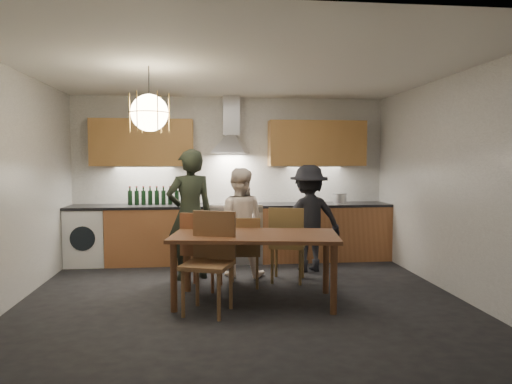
{
  "coord_description": "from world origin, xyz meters",
  "views": [
    {
      "loc": [
        -0.39,
        -5.15,
        1.59
      ],
      "look_at": [
        0.21,
        0.4,
        1.2
      ],
      "focal_mm": 32.0,
      "sensor_mm": 36.0,
      "label": 1
    }
  ],
  "objects": [
    {
      "name": "ground",
      "position": [
        0.0,
        0.0,
        0.0
      ],
      "size": [
        5.0,
        5.0,
        0.0
      ],
      "primitive_type": "plane",
      "color": "black",
      "rests_on": "ground"
    },
    {
      "name": "room_shell",
      "position": [
        0.0,
        0.0,
        1.71
      ],
      "size": [
        5.02,
        4.52,
        2.61
      ],
      "color": "white",
      "rests_on": "ground"
    },
    {
      "name": "counter_run",
      "position": [
        0.02,
        1.95,
        0.45
      ],
      "size": [
        5.0,
        0.62,
        0.9
      ],
      "color": "#BC7848",
      "rests_on": "ground"
    },
    {
      "name": "range_stove",
      "position": [
        0.0,
        1.94,
        0.44
      ],
      "size": [
        0.9,
        0.6,
        0.92
      ],
      "color": "silver",
      "rests_on": "ground"
    },
    {
      "name": "wall_fixtures",
      "position": [
        0.0,
        2.07,
        1.87
      ],
      "size": [
        4.3,
        0.54,
        1.1
      ],
      "color": "#C08A49",
      "rests_on": "ground"
    },
    {
      "name": "pendant_lamp",
      "position": [
        -1.0,
        -0.1,
        2.1
      ],
      "size": [
        0.43,
        0.43,
        0.7
      ],
      "color": "black",
      "rests_on": "ground"
    },
    {
      "name": "dining_table",
      "position": [
        0.14,
        -0.15,
        0.68
      ],
      "size": [
        1.95,
        1.18,
        0.77
      ],
      "rotation": [
        0.0,
        0.0,
        -0.15
      ],
      "color": "brown",
      "rests_on": "ground"
    },
    {
      "name": "chair_back_left",
      "position": [
        -0.47,
        0.38,
        0.55
      ],
      "size": [
        0.55,
        0.55,
        0.96
      ],
      "rotation": [
        0.0,
        0.0,
        2.82
      ],
      "color": "brown",
      "rests_on": "ground"
    },
    {
      "name": "chair_back_mid",
      "position": [
        0.07,
        0.44,
        0.51
      ],
      "size": [
        0.44,
        0.44,
        0.89
      ],
      "rotation": [
        0.0,
        0.0,
        3.03
      ],
      "color": "brown",
      "rests_on": "ground"
    },
    {
      "name": "chair_back_right",
      "position": [
        0.64,
        0.6,
        0.57
      ],
      "size": [
        0.56,
        0.56,
        0.99
      ],
      "rotation": [
        0.0,
        0.0,
        2.85
      ],
      "color": "brown",
      "rests_on": "ground"
    },
    {
      "name": "chair_front",
      "position": [
        -0.36,
        -0.38,
        0.6
      ],
      "size": [
        0.61,
        0.61,
        1.05
      ],
      "rotation": [
        0.0,
        0.0,
        -0.37
      ],
      "color": "brown",
      "rests_on": "ground"
    },
    {
      "name": "person_left",
      "position": [
        -0.62,
        0.94,
        0.87
      ],
      "size": [
        0.73,
        0.59,
        1.74
      ],
      "primitive_type": "imported",
      "rotation": [
        0.0,
        0.0,
        3.46
      ],
      "color": "black",
      "rests_on": "ground"
    },
    {
      "name": "person_mid",
      "position": [
        0.04,
        1.04,
        0.74
      ],
      "size": [
        0.83,
        0.71,
        1.48
      ],
      "primitive_type": "imported",
      "rotation": [
        0.0,
        0.0,
        2.92
      ],
      "color": "white",
      "rests_on": "ground"
    },
    {
      "name": "person_right",
      "position": [
        1.06,
        1.22,
        0.76
      ],
      "size": [
        1.05,
        0.7,
        1.52
      ],
      "primitive_type": "imported",
      "rotation": [
        0.0,
        0.0,
        3.28
      ],
      "color": "black",
      "rests_on": "ground"
    },
    {
      "name": "mixing_bowl",
      "position": [
        1.2,
        1.89,
        0.94
      ],
      "size": [
        0.36,
        0.36,
        0.07
      ],
      "primitive_type": "imported",
      "rotation": [
        0.0,
        0.0,
        0.24
      ],
      "color": "silver",
      "rests_on": "counter_run"
    },
    {
      "name": "stock_pot",
      "position": [
        1.73,
        1.95,
        0.98
      ],
      "size": [
        0.25,
        0.25,
        0.15
      ],
      "primitive_type": "cylinder",
      "rotation": [
        0.0,
        0.0,
        0.15
      ],
      "color": "silver",
      "rests_on": "counter_run"
    },
    {
      "name": "wine_bottles",
      "position": [
        -1.22,
        2.02,
        1.04
      ],
      "size": [
        0.78,
        0.07,
        0.29
      ],
      "color": "black",
      "rests_on": "counter_run"
    }
  ]
}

